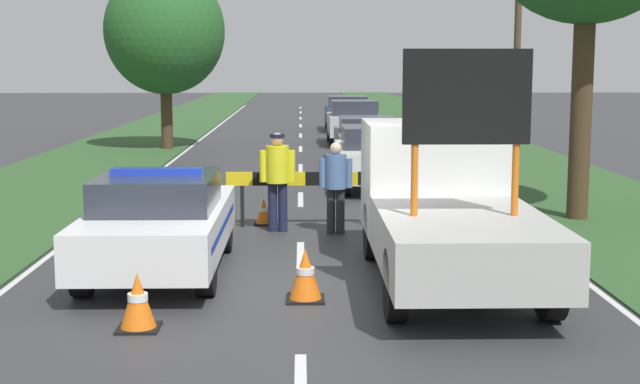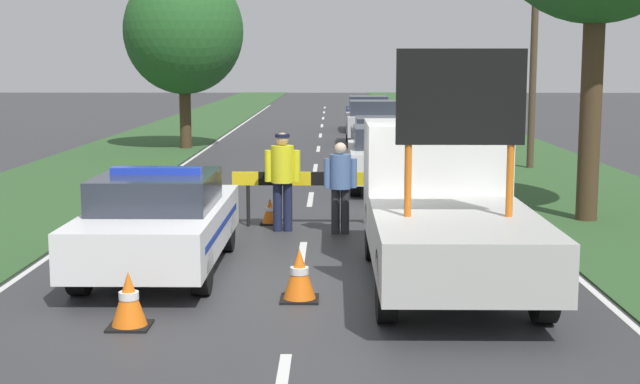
# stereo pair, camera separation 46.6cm
# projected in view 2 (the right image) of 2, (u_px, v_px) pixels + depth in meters

# --- Properties ---
(ground_plane) EXTENTS (160.00, 160.00, 0.00)m
(ground_plane) POSITION_uv_depth(u_px,v_px,m) (298.00, 281.00, 12.55)
(ground_plane) COLOR #333335
(lane_markings) EXTENTS (8.11, 69.84, 0.01)m
(lane_markings) POSITION_uv_depth(u_px,v_px,m) (317.00, 154.00, 29.84)
(lane_markings) COLOR silver
(lane_markings) RESTS_ON ground
(grass_verge_left) EXTENTS (4.61, 120.00, 0.03)m
(grass_verge_left) POSITION_uv_depth(u_px,v_px,m) (143.00, 147.00, 32.42)
(grass_verge_left) COLOR #2D5128
(grass_verge_left) RESTS_ON ground
(grass_verge_right) EXTENTS (4.61, 120.00, 0.03)m
(grass_verge_right) POSITION_uv_depth(u_px,v_px,m) (495.00, 147.00, 32.26)
(grass_verge_right) COLOR #2D5128
(grass_verge_right) RESTS_ON ground
(police_car) EXTENTS (1.87, 4.55, 1.56)m
(police_car) POSITION_uv_depth(u_px,v_px,m) (159.00, 221.00, 13.06)
(police_car) COLOR white
(police_car) RESTS_ON ground
(work_truck) EXTENTS (2.09, 5.43, 3.22)m
(work_truck) POSITION_uv_depth(u_px,v_px,m) (443.00, 203.00, 12.60)
(work_truck) COLOR white
(work_truck) RESTS_ON ground
(road_barrier) EXTENTS (2.95, 0.08, 1.03)m
(road_barrier) POSITION_uv_depth(u_px,v_px,m) (311.00, 182.00, 16.63)
(road_barrier) COLOR black
(road_barrier) RESTS_ON ground
(police_officer) EXTENTS (0.65, 0.41, 1.80)m
(police_officer) POSITION_uv_depth(u_px,v_px,m) (282.00, 173.00, 16.12)
(police_officer) COLOR #191E38
(police_officer) RESTS_ON ground
(pedestrian_civilian) EXTENTS (0.59, 0.38, 1.65)m
(pedestrian_civilian) POSITION_uv_depth(u_px,v_px,m) (340.00, 180.00, 15.88)
(pedestrian_civilian) COLOR #232326
(pedestrian_civilian) RESTS_ON ground
(traffic_cone_near_police) EXTENTS (0.36, 0.36, 0.50)m
(traffic_cone_near_police) POSITION_uv_depth(u_px,v_px,m) (270.00, 211.00, 16.93)
(traffic_cone_near_police) COLOR black
(traffic_cone_near_police) RESTS_ON ground
(traffic_cone_centre_front) EXTENTS (0.48, 0.48, 0.67)m
(traffic_cone_centre_front) POSITION_uv_depth(u_px,v_px,m) (129.00, 300.00, 10.30)
(traffic_cone_centre_front) COLOR black
(traffic_cone_centre_front) RESTS_ON ground
(traffic_cone_near_truck) EXTENTS (0.50, 0.50, 0.68)m
(traffic_cone_near_truck) POSITION_uv_depth(u_px,v_px,m) (299.00, 275.00, 11.49)
(traffic_cone_near_truck) COLOR black
(traffic_cone_near_truck) RESTS_ON ground
(traffic_cone_behind_barrier) EXTENTS (0.46, 0.46, 0.63)m
(traffic_cone_behind_barrier) POSITION_uv_depth(u_px,v_px,m) (162.00, 216.00, 16.00)
(traffic_cone_behind_barrier) COLOR black
(traffic_cone_behind_barrier) RESTS_ON ground
(queued_car_van_white) EXTENTS (1.91, 4.04, 1.53)m
(queued_car_van_white) POSITION_uv_depth(u_px,v_px,m) (389.00, 157.00, 21.65)
(queued_car_van_white) COLOR silver
(queued_car_van_white) RESTS_ON ground
(queued_car_suv_grey) EXTENTS (1.89, 4.36, 1.41)m
(queued_car_suv_grey) POSITION_uv_depth(u_px,v_px,m) (383.00, 139.00, 27.19)
(queued_car_suv_grey) COLOR slate
(queued_car_suv_grey) RESTS_ON ground
(queued_car_sedan_silver) EXTENTS (1.92, 3.95, 1.65)m
(queued_car_sedan_silver) POSITION_uv_depth(u_px,v_px,m) (372.00, 122.00, 33.43)
(queued_car_sedan_silver) COLOR #B2B2B7
(queued_car_sedan_silver) RESTS_ON ground
(queued_car_hatch_blue) EXTENTS (1.93, 4.01, 1.57)m
(queued_car_hatch_blue) POSITION_uv_depth(u_px,v_px,m) (368.00, 113.00, 40.23)
(queued_car_hatch_blue) COLOR navy
(queued_car_hatch_blue) RESTS_ON ground
(roadside_tree_near_right) EXTENTS (4.20, 4.20, 6.36)m
(roadside_tree_near_right) POSITION_uv_depth(u_px,v_px,m) (184.00, 32.00, 31.29)
(roadside_tree_near_right) COLOR #42301E
(roadside_tree_near_right) RESTS_ON ground
(utility_pole) EXTENTS (1.20, 0.20, 6.01)m
(utility_pole) POSITION_uv_depth(u_px,v_px,m) (533.00, 60.00, 25.43)
(utility_pole) COLOR #473828
(utility_pole) RESTS_ON ground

